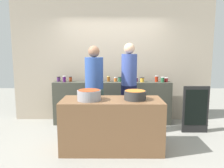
# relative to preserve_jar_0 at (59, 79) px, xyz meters

# --- Properties ---
(ground) EXTENTS (12.00, 12.00, 0.00)m
(ground) POSITION_rel_preserve_jar_0_xyz_m (1.25, -1.15, -1.04)
(ground) COLOR gray
(storefront_wall) EXTENTS (4.80, 0.12, 3.00)m
(storefront_wall) POSITION_rel_preserve_jar_0_xyz_m (1.25, 0.30, 0.46)
(storefront_wall) COLOR tan
(storefront_wall) RESTS_ON ground
(display_shelf) EXTENTS (2.70, 0.36, 0.99)m
(display_shelf) POSITION_rel_preserve_jar_0_xyz_m (1.25, -0.05, -0.55)
(display_shelf) COLOR #3D3E34
(display_shelf) RESTS_ON ground
(prep_table) EXTENTS (1.70, 0.70, 0.88)m
(prep_table) POSITION_rel_preserve_jar_0_xyz_m (1.25, -1.45, -0.60)
(prep_table) COLOR brown
(prep_table) RESTS_ON ground
(preserve_jar_0) EXTENTS (0.09, 0.09, 0.11)m
(preserve_jar_0) POSITION_rel_preserve_jar_0_xyz_m (0.00, 0.00, 0.00)
(preserve_jar_0) COLOR #462457
(preserve_jar_0) RESTS_ON display_shelf
(preserve_jar_1) EXTENTS (0.07, 0.07, 0.14)m
(preserve_jar_1) POSITION_rel_preserve_jar_0_xyz_m (0.15, -0.09, 0.01)
(preserve_jar_1) COLOR #471857
(preserve_jar_1) RESTS_ON display_shelf
(preserve_jar_2) EXTENTS (0.07, 0.07, 0.11)m
(preserve_jar_2) POSITION_rel_preserve_jar_0_xyz_m (0.28, -0.00, 0.00)
(preserve_jar_2) COLOR maroon
(preserve_jar_2) RESTS_ON display_shelf
(preserve_jar_3) EXTENTS (0.07, 0.07, 0.12)m
(preserve_jar_3) POSITION_rel_preserve_jar_0_xyz_m (0.66, -0.05, 0.01)
(preserve_jar_3) COLOR olive
(preserve_jar_3) RESTS_ON display_shelf
(preserve_jar_4) EXTENTS (0.09, 0.09, 0.12)m
(preserve_jar_4) POSITION_rel_preserve_jar_0_xyz_m (0.91, -0.04, 0.01)
(preserve_jar_4) COLOR #3B4D36
(preserve_jar_4) RESTS_ON display_shelf
(preserve_jar_5) EXTENTS (0.07, 0.07, 0.12)m
(preserve_jar_5) POSITION_rel_preserve_jar_0_xyz_m (1.16, 0.02, 0.00)
(preserve_jar_5) COLOR brown
(preserve_jar_5) RESTS_ON display_shelf
(preserve_jar_6) EXTENTS (0.07, 0.07, 0.10)m
(preserve_jar_6) POSITION_rel_preserve_jar_0_xyz_m (1.33, 0.01, -0.01)
(preserve_jar_6) COLOR #CA6121
(preserve_jar_6) RESTS_ON display_shelf
(preserve_jar_7) EXTENTS (0.08, 0.08, 0.11)m
(preserve_jar_7) POSITION_rel_preserve_jar_0_xyz_m (1.42, -0.00, -0.00)
(preserve_jar_7) COLOR #2B5C3D
(preserve_jar_7) RESTS_ON display_shelf
(preserve_jar_8) EXTENTS (0.08, 0.08, 0.12)m
(preserve_jar_8) POSITION_rel_preserve_jar_0_xyz_m (1.63, -0.00, 0.00)
(preserve_jar_8) COLOR #234F31
(preserve_jar_8) RESTS_ON display_shelf
(preserve_jar_9) EXTENTS (0.07, 0.07, 0.10)m
(preserve_jar_9) POSITION_rel_preserve_jar_0_xyz_m (1.81, -0.03, -0.01)
(preserve_jar_9) COLOR #491447
(preserve_jar_9) RESTS_ON display_shelf
(preserve_jar_10) EXTENTS (0.09, 0.09, 0.11)m
(preserve_jar_10) POSITION_rel_preserve_jar_0_xyz_m (1.93, -0.10, -0.00)
(preserve_jar_10) COLOR gold
(preserve_jar_10) RESTS_ON display_shelf
(preserve_jar_11) EXTENTS (0.08, 0.08, 0.14)m
(preserve_jar_11) POSITION_rel_preserve_jar_0_xyz_m (2.27, -0.05, 0.01)
(preserve_jar_11) COLOR #A32310
(preserve_jar_11) RESTS_ON display_shelf
(preserve_jar_12) EXTENTS (0.08, 0.08, 0.12)m
(preserve_jar_12) POSITION_rel_preserve_jar_0_xyz_m (2.39, -0.12, 0.01)
(preserve_jar_12) COLOR #245936
(preserve_jar_12) RESTS_ON display_shelf
(preserve_jar_13) EXTENTS (0.09, 0.09, 0.10)m
(preserve_jar_13) POSITION_rel_preserve_jar_0_xyz_m (2.49, -0.05, -0.01)
(preserve_jar_13) COLOR #A72224
(preserve_jar_13) RESTS_ON display_shelf
(cooking_pot_left) EXTENTS (0.39, 0.39, 0.17)m
(cooking_pot_left) POSITION_rel_preserve_jar_0_xyz_m (0.87, -1.51, -0.07)
(cooking_pot_left) COLOR gray
(cooking_pot_left) RESTS_ON prep_table
(cooking_pot_center) EXTENTS (0.37, 0.37, 0.16)m
(cooking_pot_center) POSITION_rel_preserve_jar_0_xyz_m (1.64, -1.46, -0.08)
(cooking_pot_center) COLOR #2D2D2D
(cooking_pot_center) RESTS_ON prep_table
(cook_with_tongs) EXTENTS (0.36, 0.36, 1.79)m
(cook_with_tongs) POSITION_rel_preserve_jar_0_xyz_m (0.91, -0.89, -0.23)
(cook_with_tongs) COLOR #3D564D
(cook_with_tongs) RESTS_ON ground
(cook_in_cap) EXTENTS (0.32, 0.32, 1.85)m
(cook_in_cap) POSITION_rel_preserve_jar_0_xyz_m (1.59, -0.69, -0.19)
(cook_in_cap) COLOR #131636
(cook_in_cap) RESTS_ON ground
(chalkboard_sign) EXTENTS (0.53, 0.05, 0.98)m
(chalkboard_sign) POSITION_rel_preserve_jar_0_xyz_m (2.98, -0.65, -0.55)
(chalkboard_sign) COLOR black
(chalkboard_sign) RESTS_ON ground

